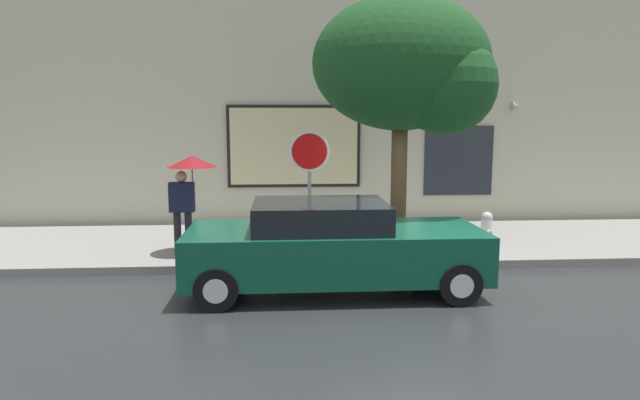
{
  "coord_description": "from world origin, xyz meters",
  "views": [
    {
      "loc": [
        -2.0,
        -8.53,
        2.68
      ],
      "look_at": [
        -1.29,
        1.8,
        1.2
      ],
      "focal_mm": 30.5,
      "sensor_mm": 36.0,
      "label": 1
    }
  ],
  "objects_px": {
    "street_tree": "(410,69)",
    "stop_sign": "(310,169)",
    "pedestrian_with_umbrella": "(189,177)",
    "parked_car": "(332,246)",
    "fire_hydrant": "(486,230)"
  },
  "relations": [
    {
      "from": "fire_hydrant",
      "to": "stop_sign",
      "type": "bearing_deg",
      "value": -172.38
    },
    {
      "from": "fire_hydrant",
      "to": "street_tree",
      "type": "height_order",
      "value": "street_tree"
    },
    {
      "from": "fire_hydrant",
      "to": "stop_sign",
      "type": "distance_m",
      "value": 3.89
    },
    {
      "from": "stop_sign",
      "to": "fire_hydrant",
      "type": "bearing_deg",
      "value": 7.62
    },
    {
      "from": "pedestrian_with_umbrella",
      "to": "stop_sign",
      "type": "bearing_deg",
      "value": -11.33
    },
    {
      "from": "fire_hydrant",
      "to": "pedestrian_with_umbrella",
      "type": "distance_m",
      "value": 6.04
    },
    {
      "from": "pedestrian_with_umbrella",
      "to": "stop_sign",
      "type": "relative_size",
      "value": 0.8
    },
    {
      "from": "fire_hydrant",
      "to": "parked_car",
      "type": "bearing_deg",
      "value": -147.37
    },
    {
      "from": "pedestrian_with_umbrella",
      "to": "stop_sign",
      "type": "height_order",
      "value": "stop_sign"
    },
    {
      "from": "parked_car",
      "to": "fire_hydrant",
      "type": "bearing_deg",
      "value": 32.63
    },
    {
      "from": "parked_car",
      "to": "pedestrian_with_umbrella",
      "type": "relative_size",
      "value": 2.45
    },
    {
      "from": "parked_car",
      "to": "stop_sign",
      "type": "xyz_separation_m",
      "value": [
        -0.27,
        1.66,
        1.11
      ]
    },
    {
      "from": "pedestrian_with_umbrella",
      "to": "street_tree",
      "type": "bearing_deg",
      "value": -5.29
    },
    {
      "from": "street_tree",
      "to": "stop_sign",
      "type": "relative_size",
      "value": 2.05
    },
    {
      "from": "street_tree",
      "to": "stop_sign",
      "type": "distance_m",
      "value": 2.63
    }
  ]
}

